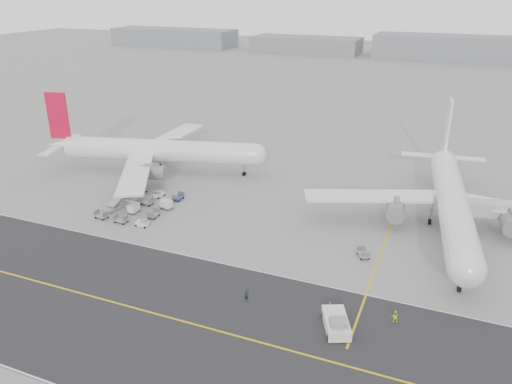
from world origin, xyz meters
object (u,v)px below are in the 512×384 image
at_px(pushback_tug, 336,323).
at_px(jet_bridge, 480,210).
at_px(airliner_b, 452,200).
at_px(airliner_a, 155,150).
at_px(ground_crew_b, 395,316).
at_px(ground_crew_a, 246,296).

xyz_separation_m(pushback_tug, jet_bridge, (17.17, 38.03, 3.33)).
bearing_deg(airliner_b, airliner_a, 169.00).
bearing_deg(ground_crew_b, jet_bridge, -115.65).
bearing_deg(pushback_tug, airliner_b, 48.24).
bearing_deg(airliner_b, jet_bridge, -2.39).
bearing_deg(jet_bridge, pushback_tug, -128.96).
bearing_deg(jet_bridge, airliner_a, 161.97).
xyz_separation_m(airliner_b, jet_bridge, (4.99, 0.41, -1.24)).
relative_size(airliner_b, jet_bridge, 3.37).
relative_size(pushback_tug, jet_bridge, 0.50).
relative_size(airliner_a, ground_crew_a, 31.46).
height_order(pushback_tug, jet_bridge, jet_bridge).
bearing_deg(ground_crew_a, airliner_a, 139.77).
relative_size(airliner_a, jet_bridge, 3.24).
xyz_separation_m(pushback_tug, ground_crew_a, (-13.65, 1.34, -0.12)).
xyz_separation_m(airliner_b, pushback_tug, (-12.18, -37.62, -4.57)).
relative_size(airliner_a, ground_crew_b, 30.19).
bearing_deg(airliner_b, pushback_tug, -114.97).
relative_size(airliner_a, airliner_b, 0.96).
xyz_separation_m(airliner_a, jet_bridge, (72.60, -4.28, -1.13)).
bearing_deg(pushback_tug, ground_crew_a, 150.58).
distance_m(jet_bridge, ground_crew_b, 35.16).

